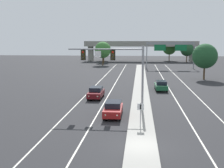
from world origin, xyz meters
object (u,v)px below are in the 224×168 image
at_px(tree_far_right_a, 169,48).
at_px(tree_far_right_c, 187,50).
at_px(median_sign_post, 140,111).
at_px(car_receding_green, 161,85).
at_px(tree_far_left_a, 103,49).
at_px(tree_far_right_b, 205,56).
at_px(overhead_signal_mast, 118,63).
at_px(tree_far_left_b, 104,51).
at_px(car_oncoming_red, 113,109).
at_px(car_oncoming_darkred, 96,92).
at_px(highway_sign_gantry, 170,47).
at_px(tree_far_left_c, 103,50).

relative_size(tree_far_right_a, tree_far_right_c, 1.08).
bearing_deg(median_sign_post, car_receding_green, 80.88).
bearing_deg(median_sign_post, tree_far_left_a, 99.33).
xyz_separation_m(median_sign_post, tree_far_left_a, (-14.46, 88.00, 2.98)).
bearing_deg(tree_far_right_b, overhead_signal_mast, -118.95).
bearing_deg(tree_far_left_b, median_sign_post, -80.46).
xyz_separation_m(car_oncoming_red, car_oncoming_darkred, (-3.24, 9.38, 0.00)).
xyz_separation_m(highway_sign_gantry, tree_far_left_b, (-21.13, 19.49, -1.98)).
relative_size(overhead_signal_mast, tree_far_left_b, 1.33).
xyz_separation_m(car_oncoming_red, tree_far_left_c, (-9.06, 62.60, 4.09)).
distance_m(car_oncoming_red, tree_far_right_b, 34.82).
height_order(tree_far_left_a, tree_far_left_c, tree_far_left_c).
distance_m(median_sign_post, tree_far_right_c, 85.16).
xyz_separation_m(car_oncoming_darkred, tree_far_left_a, (-8.39, 74.76, 3.75)).
relative_size(car_oncoming_darkred, tree_far_left_a, 0.64).
bearing_deg(highway_sign_gantry, tree_far_right_c, 71.71).
xyz_separation_m(tree_far_right_a, tree_far_left_b, (-24.13, -13.53, -0.80)).
bearing_deg(car_oncoming_darkred, car_receding_green, 37.68).
bearing_deg(tree_far_left_a, car_oncoming_darkred, -83.60).
bearing_deg(highway_sign_gantry, car_oncoming_darkred, -108.18).
bearing_deg(tree_far_left_b, highway_sign_gantry, -42.69).
xyz_separation_m(tree_far_left_a, tree_far_left_b, (1.62, -11.56, -0.38)).
bearing_deg(car_oncoming_darkred, highway_sign_gantry, 71.82).
distance_m(car_oncoming_darkred, tree_far_right_b, 28.91).
distance_m(car_oncoming_darkred, tree_far_left_a, 75.32).
distance_m(car_oncoming_red, tree_far_right_a, 87.35).
relative_size(car_oncoming_red, tree_far_left_c, 0.60).
distance_m(overhead_signal_mast, tree_far_right_b, 32.00).
relative_size(overhead_signal_mast, tree_far_left_c, 1.13).
xyz_separation_m(highway_sign_gantry, tree_far_left_a, (-22.74, 31.05, -1.60)).
xyz_separation_m(overhead_signal_mast, highway_sign_gantry, (10.82, 50.29, 0.78)).
distance_m(car_receding_green, tree_far_right_b, 17.61).
bearing_deg(car_oncoming_darkred, overhead_signal_mast, -61.81).
height_order(overhead_signal_mast, tree_far_right_c, overhead_signal_mast).
height_order(car_oncoming_red, tree_far_right_a, tree_far_right_a).
bearing_deg(tree_far_right_c, car_oncoming_red, -104.02).
xyz_separation_m(tree_far_left_a, tree_far_right_c, (31.48, -4.61, 0.04)).
height_order(car_oncoming_darkred, tree_far_right_a, tree_far_right_a).
xyz_separation_m(tree_far_left_b, tree_far_right_b, (25.79, -41.78, 0.57)).
bearing_deg(tree_far_right_a, tree_far_right_c, -48.96).
relative_size(car_oncoming_darkred, tree_far_left_b, 0.70).
height_order(tree_far_left_a, tree_far_left_b, tree_far_left_a).
bearing_deg(tree_far_right_a, car_oncoming_red, -99.32).
height_order(car_oncoming_darkred, tree_far_right_b, tree_far_right_b).
distance_m(tree_far_left_b, tree_far_right_b, 49.10).
bearing_deg(tree_far_right_b, car_oncoming_red, -117.14).
relative_size(tree_far_left_b, tree_far_right_c, 0.91).
bearing_deg(tree_far_left_a, tree_far_right_b, -62.81).
bearing_deg(tree_far_right_b, tree_far_left_c, 127.99).
distance_m(overhead_signal_mast, car_receding_green, 15.67).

